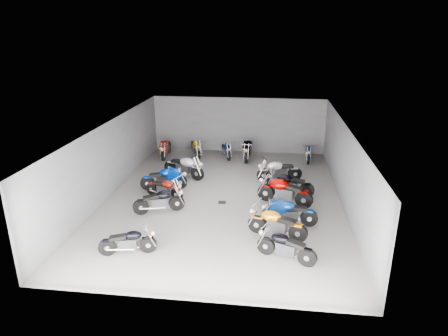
{
  "coord_description": "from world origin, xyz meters",
  "views": [
    {
      "loc": [
        1.99,
        -15.82,
        7.0
      ],
      "look_at": [
        -0.11,
        1.06,
        1.0
      ],
      "focal_mm": 32.0,
      "sensor_mm": 36.0,
      "label": 1
    }
  ],
  "objects_px": {
    "motorcycle_right_a": "(286,246)",
    "motorcycle_right_b": "(276,224)",
    "motorcycle_back_a": "(166,148)",
    "drain_grate": "(222,202)",
    "motorcycle_back_d": "(248,149)",
    "motorcycle_left_c": "(160,201)",
    "motorcycle_left_f": "(184,167)",
    "motorcycle_right_d": "(284,191)",
    "motorcycle_left_a": "(128,241)",
    "motorcycle_right_f": "(279,171)",
    "motorcycle_back_b": "(196,147)",
    "motorcycle_right_c": "(288,213)",
    "motorcycle_right_e": "(289,184)",
    "motorcycle_back_c": "(226,150)",
    "motorcycle_back_f": "(308,153)",
    "motorcycle_left_d": "(164,188)",
    "motorcycle_left_e": "(164,179)"
  },
  "relations": [
    {
      "from": "motorcycle_right_a",
      "to": "motorcycle_right_b",
      "type": "distance_m",
      "value": 1.48
    },
    {
      "from": "motorcycle_right_a",
      "to": "motorcycle_back_a",
      "type": "height_order",
      "value": "motorcycle_back_a"
    },
    {
      "from": "drain_grate",
      "to": "motorcycle_back_d",
      "type": "height_order",
      "value": "motorcycle_back_d"
    },
    {
      "from": "motorcycle_left_c",
      "to": "motorcycle_back_a",
      "type": "bearing_deg",
      "value": 170.49
    },
    {
      "from": "motorcycle_left_f",
      "to": "motorcycle_right_d",
      "type": "bearing_deg",
      "value": 86.06
    },
    {
      "from": "motorcycle_left_a",
      "to": "motorcycle_right_b",
      "type": "height_order",
      "value": "motorcycle_right_b"
    },
    {
      "from": "motorcycle_right_f",
      "to": "motorcycle_back_b",
      "type": "relative_size",
      "value": 1.09
    },
    {
      "from": "drain_grate",
      "to": "motorcycle_right_f",
      "type": "height_order",
      "value": "motorcycle_right_f"
    },
    {
      "from": "motorcycle_left_a",
      "to": "motorcycle_right_c",
      "type": "height_order",
      "value": "motorcycle_right_c"
    },
    {
      "from": "motorcycle_right_f",
      "to": "motorcycle_right_e",
      "type": "bearing_deg",
      "value": 179.04
    },
    {
      "from": "motorcycle_right_b",
      "to": "motorcycle_right_f",
      "type": "bearing_deg",
      "value": 17.32
    },
    {
      "from": "motorcycle_right_a",
      "to": "motorcycle_right_c",
      "type": "distance_m",
      "value": 2.39
    },
    {
      "from": "motorcycle_back_c",
      "to": "motorcycle_back_f",
      "type": "xyz_separation_m",
      "value": [
        4.56,
        -0.02,
        0.01
      ]
    },
    {
      "from": "motorcycle_left_a",
      "to": "motorcycle_left_d",
      "type": "distance_m",
      "value": 4.57
    },
    {
      "from": "motorcycle_left_e",
      "to": "motorcycle_left_f",
      "type": "relative_size",
      "value": 0.97
    },
    {
      "from": "motorcycle_right_f",
      "to": "motorcycle_back_f",
      "type": "bearing_deg",
      "value": -41.29
    },
    {
      "from": "drain_grate",
      "to": "motorcycle_back_a",
      "type": "distance_m",
      "value": 7.13
    },
    {
      "from": "motorcycle_back_d",
      "to": "motorcycle_right_b",
      "type": "bearing_deg",
      "value": 103.55
    },
    {
      "from": "motorcycle_left_c",
      "to": "motorcycle_right_d",
      "type": "bearing_deg",
      "value": 83.36
    },
    {
      "from": "motorcycle_back_c",
      "to": "motorcycle_left_e",
      "type": "bearing_deg",
      "value": 46.87
    },
    {
      "from": "motorcycle_left_d",
      "to": "motorcycle_back_f",
      "type": "bearing_deg",
      "value": 153.9
    },
    {
      "from": "motorcycle_right_a",
      "to": "motorcycle_back_b",
      "type": "relative_size",
      "value": 0.95
    },
    {
      "from": "drain_grate",
      "to": "motorcycle_right_b",
      "type": "relative_size",
      "value": 0.15
    },
    {
      "from": "motorcycle_left_d",
      "to": "motorcycle_right_a",
      "type": "relative_size",
      "value": 0.96
    },
    {
      "from": "motorcycle_left_f",
      "to": "motorcycle_right_a",
      "type": "xyz_separation_m",
      "value": [
        4.79,
        -6.88,
        -0.08
      ]
    },
    {
      "from": "motorcycle_back_a",
      "to": "motorcycle_right_f",
      "type": "bearing_deg",
      "value": 150.52
    },
    {
      "from": "motorcycle_right_e",
      "to": "motorcycle_back_a",
      "type": "xyz_separation_m",
      "value": [
        -6.82,
        4.74,
        0.0
      ]
    },
    {
      "from": "motorcycle_left_e",
      "to": "motorcycle_right_c",
      "type": "distance_m",
      "value": 6.22
    },
    {
      "from": "motorcycle_right_a",
      "to": "motorcycle_right_d",
      "type": "bearing_deg",
      "value": 22.77
    },
    {
      "from": "drain_grate",
      "to": "motorcycle_left_a",
      "type": "distance_m",
      "value": 5.07
    },
    {
      "from": "motorcycle_right_c",
      "to": "motorcycle_right_e",
      "type": "distance_m",
      "value": 2.87
    },
    {
      "from": "drain_grate",
      "to": "motorcycle_back_c",
      "type": "xyz_separation_m",
      "value": [
        -0.56,
        6.2,
        0.45
      ]
    },
    {
      "from": "motorcycle_left_a",
      "to": "motorcycle_back_a",
      "type": "xyz_separation_m",
      "value": [
        -1.5,
        10.27,
        0.07
      ]
    },
    {
      "from": "motorcycle_right_f",
      "to": "motorcycle_back_b",
      "type": "bearing_deg",
      "value": 37.86
    },
    {
      "from": "motorcycle_back_c",
      "to": "motorcycle_right_f",
      "type": "bearing_deg",
      "value": 111.84
    },
    {
      "from": "motorcycle_left_c",
      "to": "motorcycle_left_f",
      "type": "bearing_deg",
      "value": 155.77
    },
    {
      "from": "motorcycle_left_a",
      "to": "motorcycle_right_d",
      "type": "relative_size",
      "value": 0.8
    },
    {
      "from": "motorcycle_left_e",
      "to": "motorcycle_back_d",
      "type": "distance_m",
      "value": 6.05
    },
    {
      "from": "motorcycle_left_f",
      "to": "motorcycle_right_b",
      "type": "height_order",
      "value": "motorcycle_left_f"
    },
    {
      "from": "motorcycle_left_d",
      "to": "motorcycle_left_c",
      "type": "bearing_deg",
      "value": 28.81
    },
    {
      "from": "motorcycle_right_d",
      "to": "motorcycle_back_b",
      "type": "bearing_deg",
      "value": 57.74
    },
    {
      "from": "motorcycle_left_a",
      "to": "motorcycle_right_a",
      "type": "bearing_deg",
      "value": 78.21
    },
    {
      "from": "motorcycle_left_c",
      "to": "motorcycle_right_b",
      "type": "height_order",
      "value": "motorcycle_right_b"
    },
    {
      "from": "motorcycle_left_c",
      "to": "motorcycle_right_f",
      "type": "xyz_separation_m",
      "value": [
        4.73,
        4.05,
        0.04
      ]
    },
    {
      "from": "motorcycle_right_f",
      "to": "motorcycle_right_a",
      "type": "bearing_deg",
      "value": 165.91
    },
    {
      "from": "motorcycle_right_e",
      "to": "motorcycle_back_c",
      "type": "distance_m",
      "value": 6.08
    },
    {
      "from": "motorcycle_right_c",
      "to": "motorcycle_back_c",
      "type": "xyz_separation_m",
      "value": [
        -3.27,
        7.93,
        -0.05
      ]
    },
    {
      "from": "motorcycle_right_e",
      "to": "motorcycle_back_b",
      "type": "relative_size",
      "value": 1.07
    },
    {
      "from": "drain_grate",
      "to": "motorcycle_right_b",
      "type": "height_order",
      "value": "motorcycle_right_b"
    },
    {
      "from": "motorcycle_right_c",
      "to": "motorcycle_back_d",
      "type": "xyz_separation_m",
      "value": [
        -2.02,
        7.82,
        0.06
      ]
    }
  ]
}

